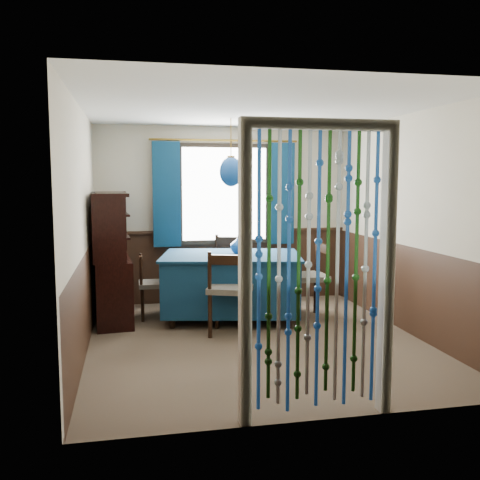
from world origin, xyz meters
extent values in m
plane|color=brown|center=(0.00, 0.00, 0.00)|extent=(4.00, 4.00, 0.00)
plane|color=silver|center=(0.00, 0.00, 2.50)|extent=(4.00, 4.00, 0.00)
plane|color=beige|center=(0.00, 2.00, 1.25)|extent=(3.60, 0.00, 3.60)
plane|color=beige|center=(0.00, -2.00, 1.25)|extent=(3.60, 0.00, 3.60)
plane|color=beige|center=(-1.80, 0.00, 1.25)|extent=(0.00, 4.00, 4.00)
plane|color=beige|center=(1.80, 0.00, 1.25)|extent=(0.00, 4.00, 4.00)
plane|color=#331E13|center=(0.00, 1.99, 0.50)|extent=(3.60, 0.00, 3.60)
plane|color=#331E13|center=(0.00, -1.99, 0.50)|extent=(3.60, 0.00, 3.60)
plane|color=#331E13|center=(-1.79, 0.00, 0.50)|extent=(0.00, 4.00, 4.00)
plane|color=#331E13|center=(1.79, 0.00, 0.50)|extent=(0.00, 4.00, 4.00)
cube|color=black|center=(0.00, 1.95, 1.55)|extent=(1.32, 0.12, 1.42)
cube|color=#0E2F4C|center=(-0.09, 0.96, 0.46)|extent=(1.83, 1.42, 0.67)
cube|color=#0E2F4C|center=(-0.09, 0.96, 0.81)|extent=(1.91, 1.49, 0.03)
cylinder|color=black|center=(-0.85, 0.68, 0.07)|extent=(0.07, 0.07, 0.14)
cylinder|color=black|center=(0.50, 0.40, 0.07)|extent=(0.07, 0.07, 0.14)
cylinder|color=black|center=(-0.68, 1.52, 0.07)|extent=(0.07, 0.07, 0.14)
cylinder|color=black|center=(0.67, 1.24, 0.07)|extent=(0.07, 0.07, 0.14)
cylinder|color=black|center=(-0.48, 0.20, 0.25)|extent=(0.05, 0.05, 0.49)
cylinder|color=black|center=(-0.10, 0.05, 0.25)|extent=(0.05, 0.05, 0.49)
cylinder|color=black|center=(-0.34, 0.55, 0.25)|extent=(0.05, 0.05, 0.49)
cylinder|color=black|center=(0.03, 0.41, 0.25)|extent=(0.05, 0.05, 0.49)
cube|color=#5B5549|center=(-0.22, 0.30, 0.52)|extent=(0.61, 0.60, 0.07)
cube|color=black|center=(-0.29, 0.12, 0.88)|extent=(0.41, 0.19, 0.11)
cylinder|color=black|center=(-0.48, 0.19, 0.73)|extent=(0.04, 0.04, 0.48)
cylinder|color=black|center=(-0.10, 0.05, 0.73)|extent=(0.04, 0.04, 0.48)
cylinder|color=black|center=(0.27, 1.81, 0.25)|extent=(0.05, 0.05, 0.49)
cylinder|color=black|center=(-0.12, 1.91, 0.25)|extent=(0.05, 0.05, 0.49)
cylinder|color=black|center=(0.17, 1.44, 0.25)|extent=(0.05, 0.05, 0.49)
cylinder|color=black|center=(-0.22, 1.54, 0.25)|extent=(0.05, 0.05, 0.49)
cube|color=#5B5549|center=(0.03, 1.67, 0.53)|extent=(0.58, 0.57, 0.07)
cube|color=black|center=(0.08, 1.87, 0.89)|extent=(0.42, 0.14, 0.11)
cylinder|color=black|center=(0.27, 1.82, 0.74)|extent=(0.04, 0.04, 0.48)
cylinder|color=black|center=(-0.12, 1.92, 0.74)|extent=(0.04, 0.04, 0.48)
cylinder|color=black|center=(-1.19, 1.35, 0.21)|extent=(0.04, 0.04, 0.41)
cylinder|color=black|center=(-1.19, 1.03, 0.21)|extent=(0.04, 0.04, 0.41)
cylinder|color=black|center=(-0.89, 1.35, 0.21)|extent=(0.04, 0.04, 0.41)
cylinder|color=black|center=(-0.89, 1.03, 0.21)|extent=(0.04, 0.04, 0.41)
cube|color=#5B5549|center=(-1.04, 1.19, 0.44)|extent=(0.39, 0.41, 0.05)
cube|color=black|center=(-1.20, 1.19, 0.74)|extent=(0.04, 0.34, 0.09)
cylinder|color=black|center=(-1.20, 1.35, 0.61)|extent=(0.04, 0.04, 0.40)
cylinder|color=black|center=(-1.20, 1.03, 0.61)|extent=(0.04, 0.04, 0.40)
cylinder|color=black|center=(1.06, 0.62, 0.25)|extent=(0.05, 0.05, 0.49)
cylinder|color=black|center=(1.05, 1.03, 0.25)|extent=(0.05, 0.05, 0.49)
cylinder|color=black|center=(0.68, 0.62, 0.25)|extent=(0.05, 0.05, 0.49)
cylinder|color=black|center=(0.67, 1.02, 0.25)|extent=(0.05, 0.05, 0.49)
cube|color=#5B5549|center=(0.87, 0.82, 0.53)|extent=(0.47, 0.49, 0.07)
cube|color=black|center=(1.07, 0.83, 0.89)|extent=(0.05, 0.42, 0.11)
cylinder|color=black|center=(1.07, 0.62, 0.74)|extent=(0.04, 0.04, 0.48)
cylinder|color=black|center=(1.06, 1.03, 0.74)|extent=(0.04, 0.04, 0.48)
cube|color=black|center=(-1.56, 1.20, 0.40)|extent=(0.52, 1.25, 0.80)
cube|color=black|center=(-1.56, 0.62, 1.20)|extent=(0.38, 0.08, 0.80)
cube|color=black|center=(-1.56, 1.78, 1.20)|extent=(0.38, 0.08, 0.80)
cube|color=black|center=(-1.56, 1.20, 1.58)|extent=(0.47, 1.25, 0.04)
cube|color=black|center=(-1.75, 1.20, 1.20)|extent=(0.13, 1.20, 0.80)
cube|color=black|center=(-1.53, 1.20, 1.08)|extent=(0.42, 1.16, 0.02)
cube|color=black|center=(-1.53, 1.20, 1.34)|extent=(0.42, 1.16, 0.02)
cylinder|color=olive|center=(-0.09, 0.96, 2.17)|extent=(0.01, 0.01, 0.65)
ellipsoid|color=#154693|center=(-0.09, 0.96, 1.85)|extent=(0.29, 0.29, 0.36)
cylinder|color=olive|center=(-0.09, 0.96, 2.03)|extent=(0.09, 0.09, 0.03)
imported|color=#154693|center=(0.03, 1.04, 0.93)|extent=(0.26, 0.26, 0.21)
imported|color=beige|center=(-1.51, 1.00, 1.12)|extent=(0.22, 0.22, 0.05)
imported|color=beige|center=(-1.51, 1.51, 0.90)|extent=(0.19, 0.19, 0.20)
camera|label=1|loc=(-1.32, -5.55, 1.76)|focal=40.00mm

